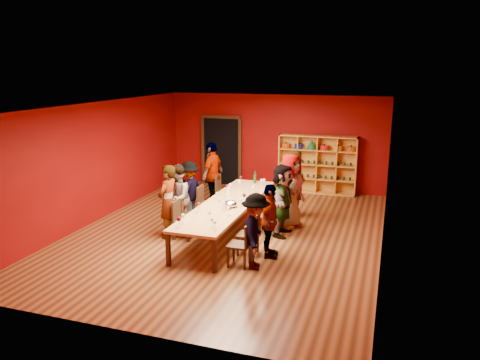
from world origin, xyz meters
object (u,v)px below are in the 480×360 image
Objects in this scene: person_left_3 at (189,190)px; chair_person_right_4 at (283,197)px; person_right_3 at (291,190)px; tasting_table at (228,204)px; person_left_2 at (177,198)px; chair_person_right_0 at (243,242)px; chair_person_left_3 at (204,201)px; chair_person_right_2 at (268,213)px; spittoon_bowl at (230,204)px; chair_person_right_1 at (252,232)px; person_left_1 at (168,201)px; person_right_1 at (269,221)px; wine_bottle at (255,178)px; chair_person_right_3 at (275,205)px; shelving_unit at (317,162)px; person_right_4 at (297,184)px; chair_person_left_1 at (181,218)px; person_right_0 at (256,231)px; chair_person_left_2 at (189,212)px; person_right_2 at (283,200)px; chair_person_left_4 at (222,189)px; person_left_4 at (213,174)px.

chair_person_right_4 is (2.24, 1.04, -0.26)m from person_left_3.
tasting_table is at bearing 148.24° from person_right_3.
chair_person_right_0 is (2.12, -1.47, -0.32)m from person_left_2.
chair_person_left_3 is 1.00× the size of chair_person_right_2.
chair_person_left_3 is 2.83× the size of spittoon_bowl.
spittoon_bowl is (-0.74, 0.77, 0.33)m from chair_person_right_1.
person_left_1 is at bearing -131.07° from chair_person_right_4.
chair_person_right_0 is 0.77m from person_right_1.
wine_bottle reaches higher than chair_person_right_0.
chair_person_right_3 is (0.00, 2.64, 0.00)m from chair_person_right_0.
person_right_1 is 4.55× the size of wine_bottle.
person_left_1 is at bearing -142.86° from chair_person_right_3.
person_right_4 is at bearing -92.76° from shelving_unit.
chair_person_right_1 is at bearing -13.04° from chair_person_left_1.
chair_person_left_3 is at bearing 29.49° from person_right_0.
person_right_0 is (-0.23, -6.03, -0.23)m from shelving_unit.
spittoon_bowl is at bearing 71.64° from person_left_2.
person_right_0 is at bearing -85.74° from chair_person_right_4.
chair_person_left_2 is 1.00× the size of chair_person_right_2.
person_right_2 reaches higher than person_right_1.
person_left_2 is 1.83× the size of chair_person_left_3.
chair_person_right_4 is at bearing 76.81° from person_right_4.
chair_person_right_3 is 0.98m from person_right_4.
person_left_1 is at bearing -150.61° from tasting_table.
person_right_2 is at bearing 84.08° from person_left_3.
person_right_4 reaches higher than chair_person_left_3.
chair_person_right_4 is (-0.37, 0.83, -0.41)m from person_right_3.
person_right_1 is at bearing 56.30° from person_left_2.
chair_person_left_4 and chair_person_right_2 have the same top height.
chair_person_left_2 is at bearing 154.56° from chair_person_right_1.
chair_person_right_1 is (1.82, -0.42, 0.00)m from chair_person_left_1.
person_left_1 reaches higher than spittoon_bowl.
wine_bottle is at bearing 71.66° from person_right_3.
wine_bottle is (-1.33, -2.34, -0.10)m from shelving_unit.
chair_person_right_2 is at bearing 173.51° from person_right_3.
tasting_table is 2.89× the size of person_right_1.
person_right_2 reaches higher than chair_person_left_3.
chair_person_left_1 is at bearing 150.59° from chair_person_right_0.
spittoon_bowl is (-0.74, 1.38, 0.33)m from chair_person_right_0.
wine_bottle is (-0.84, 3.69, 0.38)m from chair_person_right_0.
person_right_0 reaches higher than chair_person_right_1.
person_right_2 is at bearing 86.83° from person_left_2.
person_left_3 is 2.62m from person_right_3.
person_right_2 is 1.23m from spittoon_bowl.
spittoon_bowl is at bearing -63.16° from tasting_table.
tasting_table is at bearing -91.97° from wine_bottle.
person_right_4 reaches higher than person_left_3.
person_left_4 is at bearing 56.94° from person_right_2.
person_left_1 reaches higher than wine_bottle.
chair_person_left_2 and chair_person_right_1 have the same top height.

